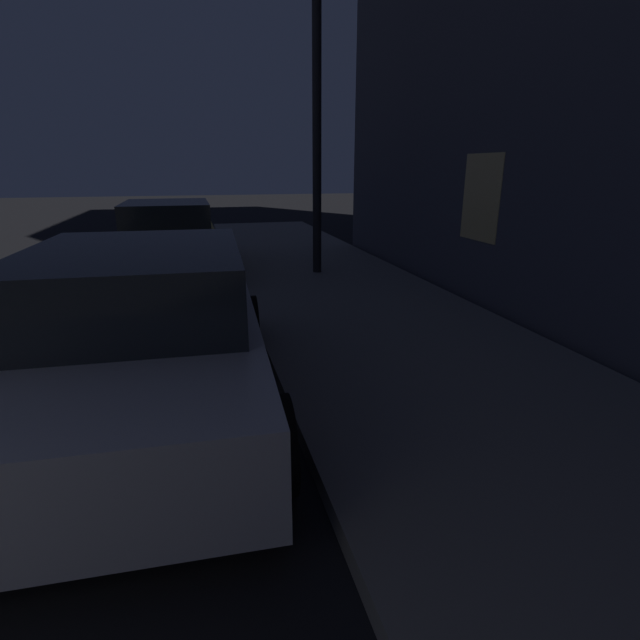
% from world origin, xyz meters
% --- Properties ---
extents(car_silver, '(2.24, 4.15, 1.43)m').
position_xyz_m(car_silver, '(2.85, 4.58, 0.72)').
color(car_silver, '#B7B7BF').
rests_on(car_silver, ground).
extents(car_yellow_cab, '(2.00, 4.33, 1.43)m').
position_xyz_m(car_yellow_cab, '(2.85, 10.28, 0.71)').
color(car_yellow_cab, gold).
rests_on(car_yellow_cab, ground).
extents(street_lamp, '(0.44, 0.44, 4.97)m').
position_xyz_m(street_lamp, '(5.54, 9.22, 3.48)').
color(street_lamp, black).
rests_on(street_lamp, sidewalk).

